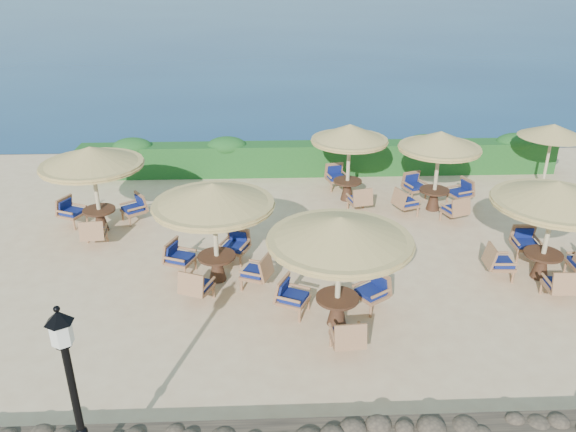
{
  "coord_description": "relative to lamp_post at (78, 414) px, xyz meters",
  "views": [
    {
      "loc": [
        -2.04,
        -13.06,
        7.48
      ],
      "look_at": [
        -1.48,
        0.46,
        1.3
      ],
      "focal_mm": 35.0,
      "sensor_mm": 36.0,
      "label": 1
    }
  ],
  "objects": [
    {
      "name": "hedge",
      "position": [
        4.8,
        14.0,
        -0.95
      ],
      "size": [
        18.0,
        0.9,
        1.2
      ],
      "primitive_type": "cube",
      "color": "#17481A",
      "rests_on": "ground"
    },
    {
      "name": "sea",
      "position": [
        4.8,
        76.8,
        -1.55
      ],
      "size": [
        160.0,
        160.0,
        0.0
      ],
      "primitive_type": "plane",
      "color": "navy",
      "rests_on": "ground"
    },
    {
      "name": "cafe_set_3",
      "position": [
        -2.26,
        9.28,
        0.4
      ],
      "size": [
        2.98,
        2.98,
        2.65
      ],
      "color": "beige",
      "rests_on": "ground"
    },
    {
      "name": "cafe_set_4",
      "position": [
        5.5,
        11.37,
        0.41
      ],
      "size": [
        2.55,
        2.89,
        2.65
      ],
      "color": "beige",
      "rests_on": "ground"
    },
    {
      "name": "cafe_set_1",
      "position": [
        4.29,
        4.2,
        0.43
      ],
      "size": [
        3.15,
        3.15,
        2.65
      ],
      "color": "beige",
      "rests_on": "ground"
    },
    {
      "name": "extra_parasol",
      "position": [
        12.6,
        12.0,
        0.62
      ],
      "size": [
        2.3,
        2.3,
        2.41
      ],
      "color": "beige",
      "rests_on": "ground"
    },
    {
      "name": "ground",
      "position": [
        4.8,
        6.8,
        -1.55
      ],
      "size": [
        120.0,
        120.0,
        0.0
      ],
      "primitive_type": "plane",
      "color": "beige",
      "rests_on": "ground"
    },
    {
      "name": "cafe_set_0",
      "position": [
        1.48,
        6.24,
        0.32
      ],
      "size": [
        3.01,
        3.01,
        2.65
      ],
      "color": "beige",
      "rests_on": "ground"
    },
    {
      "name": "lamp_post",
      "position": [
        0.0,
        0.0,
        0.0
      ],
      "size": [
        0.44,
        0.44,
        3.31
      ],
      "color": "black",
      "rests_on": "ground"
    },
    {
      "name": "cafe_set_5",
      "position": [
        8.21,
        10.43,
        0.22
      ],
      "size": [
        2.87,
        2.87,
        2.65
      ],
      "color": "beige",
      "rests_on": "ground"
    },
    {
      "name": "cafe_set_2",
      "position": [
        9.77,
        6.02,
        0.33
      ],
      "size": [
        3.06,
        3.06,
        2.65
      ],
      "color": "beige",
      "rests_on": "ground"
    }
  ]
}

